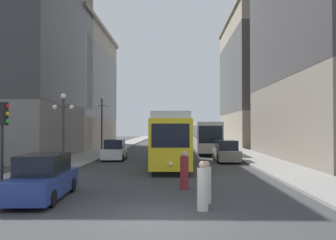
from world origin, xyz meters
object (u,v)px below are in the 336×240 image
parked_car_left_mid (43,178)px  lamp_post_left_far (102,116)px  pedestrian_crossing_near (203,187)px  lamp_post_left_near (63,119)px  parked_car_right_far (226,152)px  pedestrian_crossing_far (206,183)px  pedestrian_on_sidewalk (184,171)px  streetcar (172,138)px  parked_car_left_near (115,150)px  transit_bus (206,136)px  traffic_light_near_left (3,123)px

parked_car_left_mid → lamp_post_left_far: (-1.90, 20.81, 3.16)m
pedestrian_crossing_near → lamp_post_left_near: bearing=-33.0°
parked_car_right_far → parked_car_left_mid: bearing=58.5°
pedestrian_crossing_far → pedestrian_on_sidewalk: size_ratio=0.90×
streetcar → parked_car_left_near: 6.93m
transit_bus → pedestrian_crossing_near: transit_bus is taller
parked_car_left_mid → parked_car_right_far: (9.74, 15.83, -0.00)m
traffic_light_near_left → pedestrian_crossing_far: bearing=-4.5°
parked_car_left_mid → pedestrian_crossing_far: parked_car_left_mid is taller
parked_car_right_far → pedestrian_on_sidewalk: size_ratio=2.73×
pedestrian_crossing_far → lamp_post_left_near: lamp_post_left_near is taller
pedestrian_crossing_far → lamp_post_left_far: size_ratio=0.27×
traffic_light_near_left → lamp_post_left_near: bearing=91.5°
parked_car_left_mid → lamp_post_left_far: 21.14m
parked_car_left_near → pedestrian_crossing_near: size_ratio=2.52×
lamp_post_left_far → parked_car_left_near: bearing=-61.9°
parked_car_left_mid → pedestrian_crossing_near: (6.38, -1.93, -0.03)m
pedestrian_crossing_far → lamp_post_left_near: bearing=-152.9°
streetcar → pedestrian_on_sidewalk: (0.70, -10.40, -1.26)m
transit_bus → lamp_post_left_far: bearing=-153.6°
traffic_light_near_left → lamp_post_left_near: 8.61m
parked_car_left_mid → traffic_light_near_left: size_ratio=1.32×
parked_car_left_near → parked_car_right_far: size_ratio=0.89×
parked_car_left_near → pedestrian_on_sidewalk: parked_car_left_near is taller
parked_car_left_mid → pedestrian_on_sidewalk: 6.32m
streetcar → traffic_light_near_left: size_ratio=3.56×
parked_car_left_mid → parked_car_right_far: bearing=55.5°
parked_car_left_near → parked_car_right_far: 9.84m
pedestrian_on_sidewalk → lamp_post_left_far: size_ratio=0.30×
pedestrian_on_sidewalk → streetcar: bearing=58.8°
pedestrian_crossing_far → parked_car_left_near: bearing=-175.2°
pedestrian_crossing_near → traffic_light_near_left: bearing=5.4°
parked_car_right_far → lamp_post_left_far: (-11.63, 4.98, 3.16)m
pedestrian_crossing_far → pedestrian_on_sidewalk: 3.15m
parked_car_left_mid → pedestrian_crossing_near: parked_car_left_mid is taller
transit_bus → pedestrian_crossing_far: transit_bus is taller
pedestrian_crossing_far → lamp_post_left_far: lamp_post_left_far is taller
pedestrian_crossing_far → traffic_light_near_left: size_ratio=0.43×
parked_car_left_near → parked_car_right_far: bearing=-10.0°
streetcar → traffic_light_near_left: traffic_light_near_left is taller
traffic_light_near_left → parked_car_left_mid: bearing=0.1°
transit_bus → pedestrian_on_sidewalk: (-3.08, -23.59, -1.11)m
streetcar → traffic_light_near_left: 14.54m
transit_bus → pedestrian_on_sidewalk: 23.82m
streetcar → lamp_post_left_near: size_ratio=2.72×
streetcar → lamp_post_left_far: (-7.05, 8.01, 1.90)m
transit_bus → parked_car_left_mid: size_ratio=2.35×
lamp_post_left_near → lamp_post_left_far: size_ratio=0.84×
pedestrian_on_sidewalk → lamp_post_left_far: (-7.75, 18.41, 3.17)m
pedestrian_crossing_far → transit_bus: bearing=159.5°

